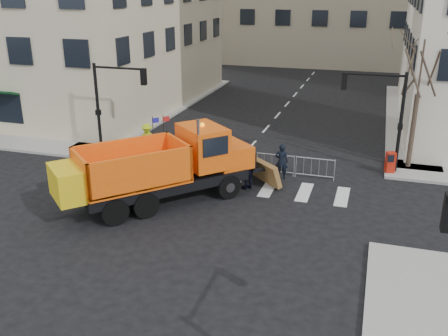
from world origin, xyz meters
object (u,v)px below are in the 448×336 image
(cop_b, at_px, (233,167))
(cop_a, at_px, (281,161))
(cop_c, at_px, (248,171))
(newspaper_box, at_px, (390,162))
(worker, at_px, (147,139))
(plow_truck, at_px, (159,166))

(cop_b, bearing_deg, cop_a, -111.00)
(cop_b, distance_m, cop_c, 0.94)
(cop_c, distance_m, newspaper_box, 7.84)
(cop_b, relative_size, newspaper_box, 1.69)
(cop_b, height_order, worker, worker)
(cop_b, xyz_separation_m, worker, (-6.01, 2.77, 0.13))
(cop_b, height_order, newspaper_box, cop_b)
(worker, xyz_separation_m, newspaper_box, (13.54, 1.04, -0.36))
(cop_c, height_order, worker, worker)
(cop_b, bearing_deg, cop_c, -168.16)
(newspaper_box, bearing_deg, cop_b, -172.98)
(cop_b, relative_size, worker, 1.02)
(plow_truck, height_order, cop_b, plow_truck)
(plow_truck, distance_m, cop_b, 4.16)
(cop_a, height_order, cop_c, cop_c)
(plow_truck, xyz_separation_m, cop_b, (2.59, 3.13, -0.87))
(cop_a, distance_m, cop_b, 2.66)
(cop_a, relative_size, cop_b, 1.01)
(plow_truck, distance_m, cop_a, 6.73)
(plow_truck, height_order, worker, plow_truck)
(cop_b, bearing_deg, plow_truck, 83.04)
(cop_a, distance_m, newspaper_box, 5.84)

